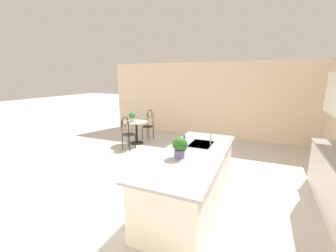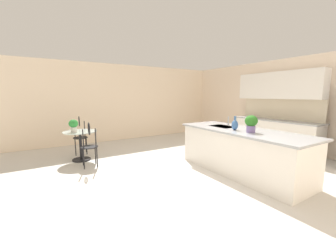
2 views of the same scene
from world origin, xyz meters
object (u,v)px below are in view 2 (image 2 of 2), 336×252
(vase_on_counter, at_px, (235,125))
(potted_plant_counter_near, at_px, (251,123))
(potted_plant_on_table, at_px, (73,125))
(bistro_table, at_px, (81,143))
(chair_by_island, at_px, (89,143))
(chair_near_window, at_px, (80,133))

(vase_on_counter, bearing_deg, potted_plant_counter_near, 7.60)
(potted_plant_on_table, relative_size, potted_plant_counter_near, 0.91)
(bistro_table, height_order, chair_by_island, chair_by_island)
(potted_plant_counter_near, bearing_deg, vase_on_counter, -172.40)
(bistro_table, relative_size, chair_by_island, 0.77)
(chair_near_window, relative_size, vase_on_counter, 3.62)
(chair_by_island, distance_m, potted_plant_counter_near, 3.47)
(potted_plant_on_table, height_order, potted_plant_counter_near, potted_plant_counter_near)
(vase_on_counter, bearing_deg, chair_near_window, -142.84)
(chair_near_window, xyz_separation_m, chair_by_island, (1.33, -0.01, 0.00))
(chair_near_window, distance_m, potted_plant_counter_near, 4.45)
(potted_plant_counter_near, bearing_deg, chair_near_window, -145.10)
(potted_plant_on_table, xyz_separation_m, potted_plant_counter_near, (2.93, 2.76, 0.20))
(chair_near_window, xyz_separation_m, potted_plant_counter_near, (3.62, 2.53, 0.54))
(chair_by_island, relative_size, potted_plant_counter_near, 3.13)
(chair_by_island, distance_m, vase_on_counter, 3.20)
(potted_plant_on_table, distance_m, vase_on_counter, 3.75)
(bistro_table, relative_size, potted_plant_counter_near, 2.40)
(bistro_table, bearing_deg, potted_plant_on_table, -80.56)
(bistro_table, bearing_deg, chair_by_island, 7.52)
(bistro_table, relative_size, chair_near_window, 0.77)
(chair_by_island, height_order, potted_plant_on_table, potted_plant_on_table)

